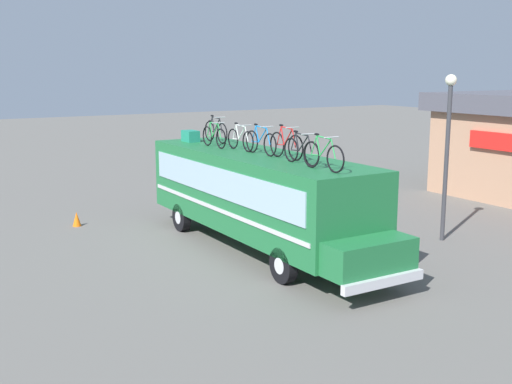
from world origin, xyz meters
TOP-DOWN VIEW (x-y plane):
  - ground_plane at (0.00, 0.00)m, footprint 120.00×120.00m
  - bus at (0.16, 0.00)m, footprint 10.87×2.65m
  - luggage_bag_1 at (-3.92, -0.34)m, footprint 0.68×0.43m
  - rooftop_bicycle_1 at (-3.22, 0.31)m, footprint 1.68×0.44m
  - rooftop_bicycle_2 at (-2.00, -0.39)m, footprint 1.63×0.44m
  - rooftop_bicycle_3 at (-0.83, -0.06)m, footprint 1.62×0.44m
  - rooftop_bicycle_4 at (0.35, -0.02)m, footprint 1.73×0.44m
  - rooftop_bicycle_5 at (1.52, 0.12)m, footprint 1.69×0.44m
  - rooftop_bicycle_6 at (2.61, -0.12)m, footprint 1.64×0.44m
  - rooftop_bicycle_7 at (3.77, -0.27)m, footprint 1.71×0.44m
  - traffic_cone at (-5.60, -4.09)m, footprint 0.30×0.30m
  - street_lamp at (2.49, 5.67)m, footprint 0.36×0.36m

SIDE VIEW (x-z plane):
  - ground_plane at x=0.00m, z-range 0.00..0.00m
  - traffic_cone at x=-5.60m, z-range 0.00..0.52m
  - bus at x=0.16m, z-range 0.28..3.26m
  - luggage_bag_1 at x=-3.92m, z-range 2.98..3.38m
  - rooftop_bicycle_3 at x=-0.83m, z-range 2.91..3.78m
  - rooftop_bicycle_2 at x=-2.00m, z-range 2.91..3.79m
  - rooftop_bicycle_6 at x=2.61m, z-range 2.91..3.81m
  - rooftop_bicycle_4 at x=0.35m, z-range 2.91..3.82m
  - rooftop_bicycle_7 at x=3.77m, z-range 2.90..3.83m
  - rooftop_bicycle_1 at x=-3.22m, z-range 2.90..3.86m
  - rooftop_bicycle_5 at x=1.52m, z-range 2.90..3.88m
  - street_lamp at x=2.49m, z-range 0.71..6.08m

